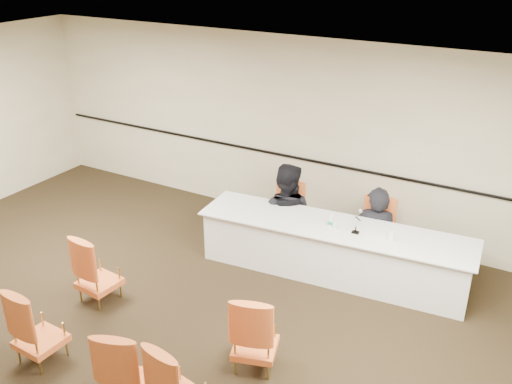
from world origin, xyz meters
TOP-DOWN VIEW (x-y plane):
  - floor at (0.00, 0.00)m, footprint 10.00×10.00m
  - ceiling at (0.00, 0.00)m, footprint 10.00×10.00m
  - wall_back at (0.00, 4.00)m, footprint 10.00×0.04m
  - wall_rail at (0.00, 3.96)m, footprint 9.80×0.04m
  - panel_table at (1.15, 2.70)m, footprint 3.81×1.21m
  - panelist_main at (1.54, 3.30)m, footprint 0.72×0.56m
  - panelist_main_chair at (1.54, 3.30)m, footprint 0.54×0.54m
  - panelist_second at (0.17, 3.17)m, footprint 0.97×0.81m
  - panelist_second_chair at (0.17, 3.17)m, footprint 0.54×0.54m
  - papers at (1.73, 2.69)m, footprint 0.34×0.28m
  - microphone at (1.47, 2.66)m, footprint 0.11×0.21m
  - water_bottle at (1.11, 2.66)m, footprint 0.07×0.07m
  - drinking_glass at (1.17, 2.65)m, footprint 0.08×0.08m
  - coffee_cup at (1.93, 2.70)m, footprint 0.09×0.09m
  - aud_chair_front_left at (-1.21, 0.64)m, footprint 0.54×0.54m
  - aud_chair_front_right at (1.16, 0.54)m, footprint 0.63×0.63m
  - aud_chair_back_left at (-0.95, -0.54)m, footprint 0.52×0.52m
  - aud_chair_back_mid at (0.32, -0.57)m, footprint 0.63×0.63m
  - aud_chair_back_right at (0.91, -0.50)m, footprint 0.58×0.58m

SIDE VIEW (x-z plane):
  - floor at x=0.00m, z-range 0.00..0.00m
  - panelist_main at x=1.54m, z-range -0.56..1.18m
  - panel_table at x=1.15m, z-range 0.00..0.75m
  - panelist_second at x=0.17m, z-range -0.51..1.30m
  - panelist_main_chair at x=1.54m, z-range 0.00..0.95m
  - panelist_second_chair at x=0.17m, z-range 0.00..0.95m
  - aud_chair_front_left at x=-1.21m, z-range 0.00..0.95m
  - aud_chair_front_right at x=1.16m, z-range 0.00..0.95m
  - aud_chair_back_left at x=-0.95m, z-range 0.00..0.95m
  - aud_chair_back_mid at x=0.32m, z-range 0.00..0.95m
  - aud_chair_back_right at x=0.91m, z-range 0.00..0.95m
  - papers at x=1.73m, z-range 0.75..0.76m
  - drinking_glass at x=1.17m, z-range 0.75..0.85m
  - coffee_cup at x=1.93m, z-range 0.75..0.88m
  - water_bottle at x=1.11m, z-range 0.75..0.96m
  - microphone at x=1.47m, z-range 0.75..1.04m
  - wall_rail at x=0.00m, z-range 1.09..1.11m
  - wall_back at x=0.00m, z-range 0.00..3.00m
  - ceiling at x=0.00m, z-range 3.00..3.00m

